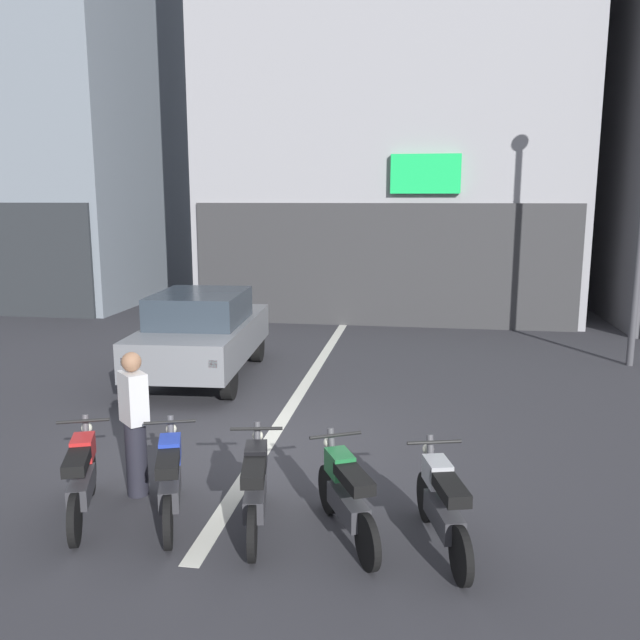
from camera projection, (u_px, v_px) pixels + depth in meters
The scene contains 10 objects.
ground_plane at pixel (266, 447), 8.92m from camera, with size 120.00×120.00×0.00m, color #333338.
lane_centre_line at pixel (328, 348), 14.75m from camera, with size 0.20×18.00×0.01m, color silver.
building_mid_block at pixel (395, 7), 19.49m from camera, with size 10.33×8.02×17.88m.
car_grey_crossing_near at pixel (203, 332), 12.16m from camera, with size 2.02×4.21×1.64m.
motorcycle_red_row_leftmost at pixel (82, 476), 6.88m from camera, with size 0.72×1.59×0.98m.
motorcycle_blue_row_left_mid at pixel (170, 478), 6.85m from camera, with size 0.68×1.60×0.98m.
motorcycle_black_row_centre at pixel (255, 487), 6.64m from camera, with size 0.55×1.65×0.98m.
motorcycle_green_row_right_mid at pixel (346, 494), 6.47m from camera, with size 0.81×1.53×0.98m.
motorcycle_silver_row_rightmost at pixel (442, 504), 6.26m from camera, with size 0.61×1.63×0.98m.
person_by_motorcycles at pixel (135, 423), 7.34m from camera, with size 0.41×0.41×1.67m.
Camera 1 is at (2.05, -8.23, 3.34)m, focal length 36.78 mm.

